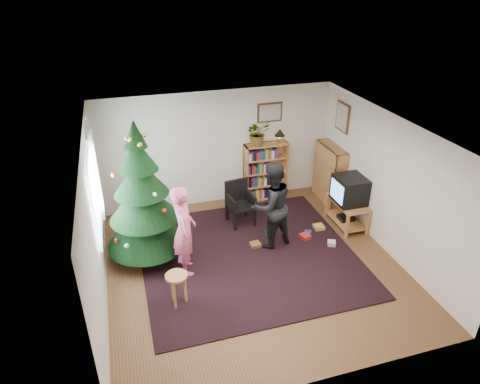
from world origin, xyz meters
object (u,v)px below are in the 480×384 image
object	(u,v)px
crt_tv	(350,190)
bookshelf_right	(330,174)
person_standing	(184,230)
person_by_chair	(271,206)
bookshelf_back	(266,171)
potted_plant	(258,133)
picture_back	(270,112)
picture_right	(343,117)
christmas_tree	(143,204)
stool	(177,282)
armchair	(239,200)
tv_stand	(347,211)
table_lamp	(280,133)

from	to	relation	value
crt_tv	bookshelf_right	bearing A→B (deg)	83.36
person_standing	person_by_chair	bearing A→B (deg)	-77.20
bookshelf_back	potted_plant	bearing A→B (deg)	180.00
bookshelf_back	crt_tv	size ratio (longest dim) A/B	2.14
picture_back	picture_right	distance (m)	1.51
picture_back	crt_tv	world-z (taller)	picture_back
bookshelf_back	crt_tv	bearing A→B (deg)	-53.89
christmas_tree	person_by_chair	xyz separation A→B (m)	(2.24, -0.30, -0.23)
crt_tv	potted_plant	xyz separation A→B (m)	(-1.37, 1.61, 0.76)
bookshelf_back	stool	world-z (taller)	bookshelf_back
crt_tv	armchair	bearing A→B (deg)	159.18
picture_back	potted_plant	xyz separation A→B (m)	(-0.30, -0.14, -0.38)
picture_back	person_standing	bearing A→B (deg)	-135.43
tv_stand	armchair	distance (m)	2.18
crt_tv	christmas_tree	bearing A→B (deg)	178.62
crt_tv	person_standing	xyz separation A→B (m)	(-3.37, -0.52, 0.00)
bookshelf_back	stool	bearing A→B (deg)	-130.14
tv_stand	person_standing	bearing A→B (deg)	-171.17
christmas_tree	potted_plant	xyz separation A→B (m)	(2.58, 1.51, 0.50)
bookshelf_right	stool	bearing A→B (deg)	122.28
bookshelf_right	tv_stand	bearing A→B (deg)	173.52
person_standing	person_by_chair	distance (m)	1.69
stool	armchair	bearing A→B (deg)	52.35
crt_tv	bookshelf_back	bearing A→B (deg)	126.11
picture_right	stool	bearing A→B (deg)	-149.04
stool	person_standing	world-z (taller)	person_standing
picture_back	person_standing	distance (m)	3.42
armchair	stool	xyz separation A→B (m)	(-1.62, -2.09, -0.04)
picture_back	potted_plant	size ratio (longest dim) A/B	1.00
tv_stand	person_by_chair	bearing A→B (deg)	-173.33
stool	person_by_chair	bearing A→B (deg)	30.17
bookshelf_back	person_standing	bearing A→B (deg)	-135.85
person_standing	person_by_chair	xyz separation A→B (m)	(1.65, 0.32, 0.02)
crt_tv	person_standing	bearing A→B (deg)	-171.16
bookshelf_right	person_by_chair	size ratio (longest dim) A/B	0.77
bookshelf_right	person_standing	xyz separation A→B (m)	(-3.49, -1.58, 0.15)
tv_stand	person_by_chair	size ratio (longest dim) A/B	0.55
picture_back	potted_plant	bearing A→B (deg)	-156.11
picture_back	potted_plant	world-z (taller)	picture_back
potted_plant	table_lamp	distance (m)	0.50
person_by_chair	armchair	bearing A→B (deg)	-86.63
picture_right	person_standing	world-z (taller)	picture_right
bookshelf_right	christmas_tree	bearing A→B (deg)	103.27
bookshelf_back	crt_tv	distance (m)	1.99
crt_tv	table_lamp	xyz separation A→B (m)	(-0.87, 1.61, 0.69)
potted_plant	tv_stand	bearing A→B (deg)	-49.45
stool	table_lamp	bearing A→B (deg)	46.60
bookshelf_right	armchair	distance (m)	2.18
picture_back	person_standing	world-z (taller)	picture_back
bookshelf_right	stool	xyz separation A→B (m)	(-3.77, -2.38, -0.22)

